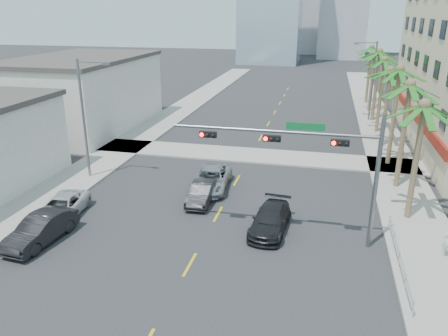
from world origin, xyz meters
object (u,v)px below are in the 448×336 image
at_px(car_lane_left, 202,193).
at_px(car_lane_right, 270,220).
at_px(car_parked_mid, 41,229).
at_px(car_parked_far, 62,207).
at_px(car_lane_center, 211,179).
at_px(traffic_signal_mast, 315,155).

distance_m(car_lane_left, car_lane_right, 5.83).
height_order(car_parked_mid, car_parked_far, car_parked_mid).
relative_size(car_parked_mid, car_lane_left, 1.16).
distance_m(car_lane_left, car_lane_center, 2.46).
height_order(traffic_signal_mast, car_lane_left, traffic_signal_mast).
xyz_separation_m(car_lane_left, car_lane_right, (5.01, -2.99, 0.02)).
bearing_deg(car_lane_left, car_parked_far, -153.90).
xyz_separation_m(car_parked_far, car_lane_right, (12.91, 1.19, 0.03)).
height_order(traffic_signal_mast, car_parked_mid, traffic_signal_mast).
relative_size(car_parked_far, car_lane_right, 1.00).
relative_size(traffic_signal_mast, car_lane_left, 2.73).
distance_m(car_parked_mid, car_lane_right, 12.96).
bearing_deg(car_parked_mid, car_lane_right, 24.93).
bearing_deg(car_lane_center, car_lane_left, -94.33).
bearing_deg(traffic_signal_mast, car_parked_mid, -166.11).
bearing_deg(car_lane_center, car_lane_right, -51.76).
bearing_deg(car_lane_left, car_lane_right, -32.63).
distance_m(car_lane_center, car_lane_right, 7.40).
bearing_deg(traffic_signal_mast, car_parked_far, -177.91).
distance_m(car_parked_far, car_lane_left, 8.94).
bearing_deg(car_lane_left, car_parked_mid, -136.89).
bearing_deg(car_parked_mid, car_lane_center, 59.07).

